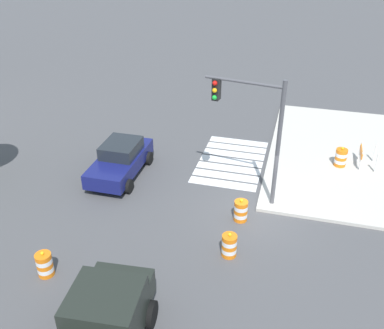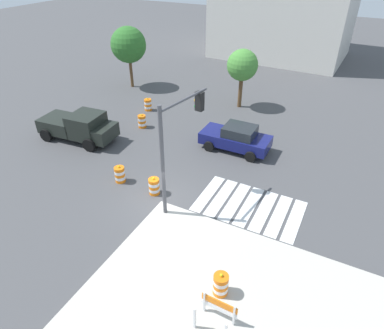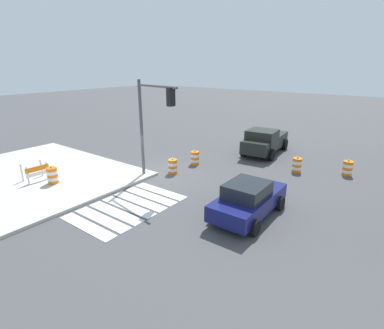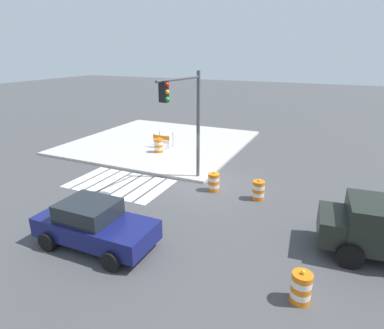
{
  "view_description": "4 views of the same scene",
  "coord_description": "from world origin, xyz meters",
  "views": [
    {
      "loc": [
        -15.06,
        -1.23,
        10.87
      ],
      "look_at": [
        0.84,
        3.04,
        1.38
      ],
      "focal_mm": 40.25,
      "sensor_mm": 36.0,
      "label": 1
    },
    {
      "loc": [
        7.39,
        -10.98,
        10.96
      ],
      "look_at": [
        0.21,
        2.96,
        0.67
      ],
      "focal_mm": 31.67,
      "sensor_mm": 36.0,
      "label": 2
    },
    {
      "loc": [
        12.34,
        11.86,
        6.44
      ],
      "look_at": [
        0.21,
        2.76,
        1.29
      ],
      "focal_mm": 27.78,
      "sensor_mm": 36.0,
      "label": 3
    },
    {
      "loc": [
        -5.92,
        14.39,
        6.56
      ],
      "look_at": [
        0.13,
        1.19,
        1.45
      ],
      "focal_mm": 30.32,
      "sensor_mm": 36.0,
      "label": 4
    }
  ],
  "objects": [
    {
      "name": "crosswalk_stripes",
      "position": [
        4.0,
        1.8,
        0.01
      ],
      "size": [
        5.1,
        3.2,
        0.02
      ],
      "color": "silver",
      "rests_on": "ground"
    },
    {
      "name": "traffic_barrel_near_corner",
      "position": [
        -0.75,
        0.55,
        0.45
      ],
      "size": [
        0.56,
        0.56,
        1.02
      ],
      "color": "orange",
      "rests_on": "ground"
    },
    {
      "name": "construction_barricade",
      "position": [
        5.05,
        -4.6,
        0.72
      ],
      "size": [
        1.3,
        0.8,
        1.0
      ],
      "color": "silver",
      "rests_on": "sidewalk_corner"
    },
    {
      "name": "traffic_barrel_median_near",
      "position": [
        -2.98,
        0.6,
        0.45
      ],
      "size": [
        0.56,
        0.56,
        1.02
      ],
      "color": "orange",
      "rests_on": "ground"
    },
    {
      "name": "ground_plane",
      "position": [
        0.0,
        0.0,
        0.0
      ],
      "size": [
        120.0,
        120.0,
        0.0
      ],
      "primitive_type": "plane",
      "color": "#474749"
    },
    {
      "name": "traffic_barrel_median_far",
      "position": [
        -5.62,
        6.58,
        0.45
      ],
      "size": [
        0.56,
        0.56,
        1.02
      ],
      "color": "orange",
      "rests_on": "ground"
    },
    {
      "name": "traffic_barrel_crosswalk_end",
      "position": [
        -6.87,
        9.23,
        0.45
      ],
      "size": [
        0.56,
        0.56,
        1.02
      ],
      "color": "orange",
      "rests_on": "ground"
    },
    {
      "name": "traffic_barrel_on_sidewalk",
      "position": [
        4.72,
        -3.51,
        0.6
      ],
      "size": [
        0.56,
        0.56,
        1.02
      ],
      "color": "orange",
      "rests_on": "sidewalk_corner"
    },
    {
      "name": "sidewalk_corner",
      "position": [
        6.0,
        -6.0,
        0.07
      ],
      "size": [
        12.0,
        12.0,
        0.15
      ],
      "primitive_type": "cube",
      "color": "#BCB7AD",
      "rests_on": "ground"
    },
    {
      "name": "sports_car",
      "position": [
        1.37,
        6.73,
        0.81
      ],
      "size": [
        4.31,
        2.15,
        1.63
      ],
      "color": "navy",
      "rests_on": "ground"
    },
    {
      "name": "pickup_truck",
      "position": [
        -8.12,
        3.24,
        0.97
      ],
      "size": [
        5.3,
        2.69,
        1.92
      ],
      "color": "black",
      "rests_on": "ground"
    },
    {
      "name": "traffic_light_pole",
      "position": [
        0.78,
        0.52,
        3.91
      ],
      "size": [
        0.74,
        3.26,
        5.5
      ],
      "color": "#4C4C51",
      "rests_on": "sidewalk_corner"
    }
  ]
}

